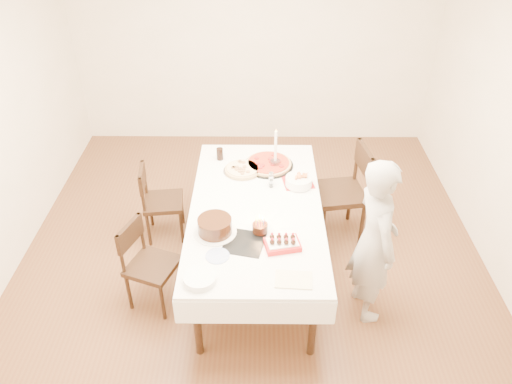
{
  "coord_description": "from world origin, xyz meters",
  "views": [
    {
      "loc": [
        0.07,
        -3.58,
        3.34
      ],
      "look_at": [
        0.04,
        -0.12,
        0.9
      ],
      "focal_mm": 35.0,
      "sensor_mm": 36.0,
      "label": 1
    }
  ],
  "objects_px": {
    "chair_right_savory": "(339,193)",
    "person": "(374,241)",
    "chair_left_dessert": "(153,266)",
    "pasta_bowl": "(299,181)",
    "pizza_white": "(243,170)",
    "taper_candle": "(276,149)",
    "cola_glass": "(220,154)",
    "birthday_cake": "(260,225)",
    "chair_left_savory": "(164,202)",
    "strawberry_box": "(282,244)",
    "layer_cake": "(215,226)",
    "dining_table": "(256,239)",
    "pizza_pepperoni": "(268,164)"
  },
  "relations": [
    {
      "from": "taper_candle",
      "to": "layer_cake",
      "type": "bearing_deg",
      "value": -117.16
    },
    {
      "from": "pizza_pepperoni",
      "to": "dining_table",
      "type": "bearing_deg",
      "value": -99.93
    },
    {
      "from": "person",
      "to": "taper_candle",
      "type": "xyz_separation_m",
      "value": [
        -0.76,
        1.08,
        0.21
      ]
    },
    {
      "from": "pasta_bowl",
      "to": "taper_candle",
      "type": "bearing_deg",
      "value": 124.06
    },
    {
      "from": "dining_table",
      "to": "taper_candle",
      "type": "distance_m",
      "value": 0.88
    },
    {
      "from": "person",
      "to": "birthday_cake",
      "type": "xyz_separation_m",
      "value": [
        -0.91,
        0.1,
        0.08
      ]
    },
    {
      "from": "pasta_bowl",
      "to": "layer_cake",
      "type": "relative_size",
      "value": 0.7
    },
    {
      "from": "chair_right_savory",
      "to": "pasta_bowl",
      "type": "relative_size",
      "value": 4.09
    },
    {
      "from": "chair_left_dessert",
      "to": "pizza_white",
      "type": "bearing_deg",
      "value": -107.18
    },
    {
      "from": "pizza_pepperoni",
      "to": "layer_cake",
      "type": "bearing_deg",
      "value": -113.5
    },
    {
      "from": "chair_left_savory",
      "to": "strawberry_box",
      "type": "relative_size",
      "value": 3.01
    },
    {
      "from": "birthday_cake",
      "to": "dining_table",
      "type": "bearing_deg",
      "value": 95.72
    },
    {
      "from": "taper_candle",
      "to": "birthday_cake",
      "type": "bearing_deg",
      "value": -98.44
    },
    {
      "from": "layer_cake",
      "to": "taper_candle",
      "type": "bearing_deg",
      "value": 62.84
    },
    {
      "from": "chair_left_dessert",
      "to": "layer_cake",
      "type": "bearing_deg",
      "value": -155.77
    },
    {
      "from": "person",
      "to": "chair_left_savory",
      "type": "bearing_deg",
      "value": 51.36
    },
    {
      "from": "dining_table",
      "to": "pizza_white",
      "type": "relative_size",
      "value": 5.77
    },
    {
      "from": "pizza_white",
      "to": "strawberry_box",
      "type": "bearing_deg",
      "value": -72.48
    },
    {
      "from": "pizza_pepperoni",
      "to": "chair_left_savory",
      "type": "bearing_deg",
      "value": -172.57
    },
    {
      "from": "chair_left_savory",
      "to": "layer_cake",
      "type": "distance_m",
      "value": 1.15
    },
    {
      "from": "chair_right_savory",
      "to": "birthday_cake",
      "type": "xyz_separation_m",
      "value": [
        -0.78,
        -0.91,
        0.33
      ]
    },
    {
      "from": "chair_left_dessert",
      "to": "pizza_white",
      "type": "height_order",
      "value": "chair_left_dessert"
    },
    {
      "from": "pasta_bowl",
      "to": "birthday_cake",
      "type": "relative_size",
      "value": 1.81
    },
    {
      "from": "pizza_white",
      "to": "layer_cake",
      "type": "xyz_separation_m",
      "value": [
        -0.2,
        -0.92,
        0.05
      ]
    },
    {
      "from": "dining_table",
      "to": "strawberry_box",
      "type": "bearing_deg",
      "value": -68.26
    },
    {
      "from": "pizza_pepperoni",
      "to": "layer_cake",
      "type": "xyz_separation_m",
      "value": [
        -0.44,
        -1.02,
        0.05
      ]
    },
    {
      "from": "chair_left_dessert",
      "to": "pasta_bowl",
      "type": "bearing_deg",
      "value": -129.69
    },
    {
      "from": "chair_right_savory",
      "to": "birthday_cake",
      "type": "distance_m",
      "value": 1.24
    },
    {
      "from": "layer_cake",
      "to": "person",
      "type": "bearing_deg",
      "value": -4.16
    },
    {
      "from": "pizza_white",
      "to": "taper_candle",
      "type": "xyz_separation_m",
      "value": [
        0.31,
        0.08,
        0.19
      ]
    },
    {
      "from": "pizza_white",
      "to": "birthday_cake",
      "type": "height_order",
      "value": "birthday_cake"
    },
    {
      "from": "chair_left_savory",
      "to": "layer_cake",
      "type": "relative_size",
      "value": 2.31
    },
    {
      "from": "chair_right_savory",
      "to": "pizza_white",
      "type": "xyz_separation_m",
      "value": [
        -0.95,
        -0.0,
        0.27
      ]
    },
    {
      "from": "pasta_bowl",
      "to": "taper_candle",
      "type": "height_order",
      "value": "taper_candle"
    },
    {
      "from": "taper_candle",
      "to": "cola_glass",
      "type": "height_order",
      "value": "taper_candle"
    },
    {
      "from": "chair_left_savory",
      "to": "strawberry_box",
      "type": "xyz_separation_m",
      "value": [
        1.14,
        -1.05,
        0.38
      ]
    },
    {
      "from": "person",
      "to": "birthday_cake",
      "type": "relative_size",
      "value": 11.05
    },
    {
      "from": "dining_table",
      "to": "pasta_bowl",
      "type": "height_order",
      "value": "pasta_bowl"
    },
    {
      "from": "pizza_pepperoni",
      "to": "taper_candle",
      "type": "distance_m",
      "value": 0.2
    },
    {
      "from": "person",
      "to": "chair_left_dessert",
      "type": "bearing_deg",
      "value": 77.15
    },
    {
      "from": "chair_right_savory",
      "to": "person",
      "type": "distance_m",
      "value": 1.05
    },
    {
      "from": "cola_glass",
      "to": "taper_candle",
      "type": "bearing_deg",
      "value": -15.32
    },
    {
      "from": "person",
      "to": "strawberry_box",
      "type": "relative_size",
      "value": 5.54
    },
    {
      "from": "cola_glass",
      "to": "birthday_cake",
      "type": "distance_m",
      "value": 1.2
    },
    {
      "from": "chair_left_savory",
      "to": "pasta_bowl",
      "type": "bearing_deg",
      "value": 164.47
    },
    {
      "from": "layer_cake",
      "to": "strawberry_box",
      "type": "bearing_deg",
      "value": -17.41
    },
    {
      "from": "person",
      "to": "cola_glass",
      "type": "distance_m",
      "value": 1.8
    },
    {
      "from": "person",
      "to": "pasta_bowl",
      "type": "relative_size",
      "value": 6.1
    },
    {
      "from": "pizza_white",
      "to": "birthday_cake",
      "type": "xyz_separation_m",
      "value": [
        0.17,
        -0.91,
        0.06
      ]
    },
    {
      "from": "chair_left_savory",
      "to": "layer_cake",
      "type": "xyz_separation_m",
      "value": [
        0.6,
        -0.89,
        0.41
      ]
    }
  ]
}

